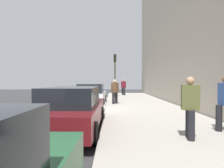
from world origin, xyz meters
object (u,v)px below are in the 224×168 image
at_px(parked_car_white, 92,95).
at_px(traffic_light_pole, 115,68).
at_px(pedestrian_brown_coat, 115,91).
at_px(parked_car_maroon, 73,109).
at_px(pedestrian_burgundy_coat, 123,87).
at_px(pedestrian_olive_coat, 190,106).

height_order(parked_car_white, traffic_light_pole, traffic_light_pole).
bearing_deg(pedestrian_brown_coat, parked_car_maroon, 167.30).
distance_m(parked_car_maroon, pedestrian_brown_coat, 7.06).
relative_size(pedestrian_burgundy_coat, pedestrian_olive_coat, 1.03).
height_order(parked_car_maroon, traffic_light_pole, traffic_light_pole).
relative_size(parked_car_white, pedestrian_brown_coat, 2.62).
xyz_separation_m(parked_car_white, pedestrian_olive_coat, (-8.29, -3.50, 0.29)).
distance_m(parked_car_maroon, parked_car_white, 6.96).
height_order(parked_car_white, pedestrian_brown_coat, pedestrian_brown_coat).
relative_size(pedestrian_burgundy_coat, traffic_light_pole, 0.42).
height_order(parked_car_maroon, pedestrian_brown_coat, pedestrian_brown_coat).
bearing_deg(parked_car_white, pedestrian_olive_coat, -157.13).
distance_m(parked_car_maroon, pedestrian_olive_coat, 3.69).
xyz_separation_m(parked_car_maroon, traffic_light_pole, (12.31, -1.66, 2.19)).
distance_m(parked_car_white, pedestrian_burgundy_coat, 8.62).
distance_m(parked_car_maroon, pedestrian_burgundy_coat, 15.37).
bearing_deg(traffic_light_pole, pedestrian_burgundy_coat, -19.51).
distance_m(pedestrian_olive_coat, pedestrian_brown_coat, 8.42).
distance_m(pedestrian_burgundy_coat, traffic_light_pole, 3.54).
relative_size(pedestrian_olive_coat, traffic_light_pole, 0.41).
bearing_deg(parked_car_maroon, traffic_light_pole, -7.68).
bearing_deg(parked_car_white, traffic_light_pole, -17.87).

